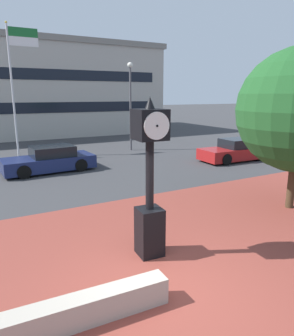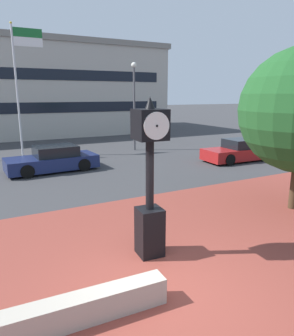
% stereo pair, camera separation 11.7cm
% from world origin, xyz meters
% --- Properties ---
extents(ground_plane, '(200.00, 200.00, 0.00)m').
position_xyz_m(ground_plane, '(0.00, 0.00, 0.00)').
color(ground_plane, '#38383A').
extents(plaza_brick_paving, '(44.00, 9.50, 0.01)m').
position_xyz_m(plaza_brick_paving, '(0.00, 0.75, 0.00)').
color(plaza_brick_paving, brown).
rests_on(plaza_brick_paving, ground).
extents(planter_wall, '(3.21, 0.52, 0.50)m').
position_xyz_m(planter_wall, '(-1.69, -0.09, 0.25)').
color(planter_wall, '#ADA393').
rests_on(planter_wall, ground).
extents(street_clock, '(0.73, 0.80, 3.77)m').
position_xyz_m(street_clock, '(0.50, 1.44, 1.82)').
color(street_clock, black).
rests_on(street_clock, ground).
extents(car_street_near, '(4.55, 2.17, 1.28)m').
position_xyz_m(car_street_near, '(0.20, 11.35, 0.57)').
color(car_street_near, navy).
rests_on(car_street_near, ground).
extents(car_street_far, '(4.48, 1.95, 1.28)m').
position_xyz_m(car_street_far, '(10.50, 8.84, 0.57)').
color(car_street_far, maroon).
rests_on(car_street_far, ground).
extents(flagpole_secondary, '(1.80, 0.14, 7.98)m').
position_xyz_m(flagpole_secondary, '(-0.46, 16.50, 4.86)').
color(flagpole_secondary, silver).
rests_on(flagpole_secondary, ground).
extents(civic_building, '(26.54, 12.97, 8.68)m').
position_xyz_m(civic_building, '(1.17, 29.56, 4.35)').
color(civic_building, '#B2ADA3').
rests_on(civic_building, ground).
extents(street_lamp_post, '(0.36, 0.36, 5.91)m').
position_xyz_m(street_lamp_post, '(6.55, 15.02, 3.67)').
color(street_lamp_post, '#4C4C51').
rests_on(street_lamp_post, ground).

